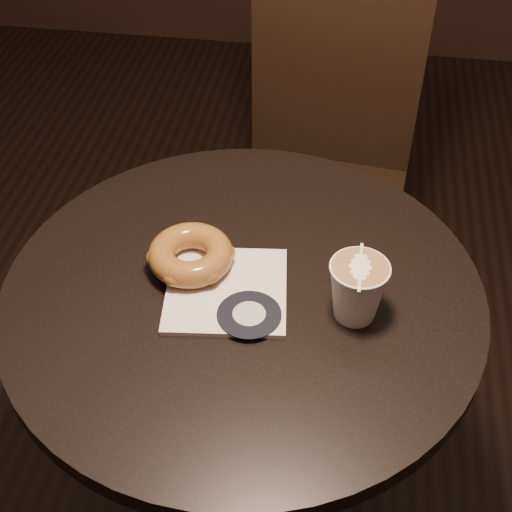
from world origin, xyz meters
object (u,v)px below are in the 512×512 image
doughnut (191,255)px  pastry_bag (226,290)px  cafe_table (244,372)px  latte_cup (357,291)px  chair (325,144)px

doughnut → pastry_bag: bearing=-34.0°
cafe_table → doughnut: doughnut is taller
latte_cup → pastry_bag: bearing=175.6°
doughnut → latte_cup: (0.24, -0.05, 0.02)m
chair → doughnut: bearing=-97.4°
pastry_bag → doughnut: (-0.06, 0.04, 0.02)m
pastry_bag → latte_cup: 0.19m
pastry_bag → doughnut: size_ratio=1.36×
pastry_bag → latte_cup: bearing=-10.8°
pastry_bag → doughnut: doughnut is taller
cafe_table → pastry_bag: pastry_bag is taller
doughnut → latte_cup: size_ratio=1.38×
chair → doughnut: (-0.16, -0.66, 0.23)m
cafe_table → pastry_bag: 0.21m
chair → pastry_bag: chair is taller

